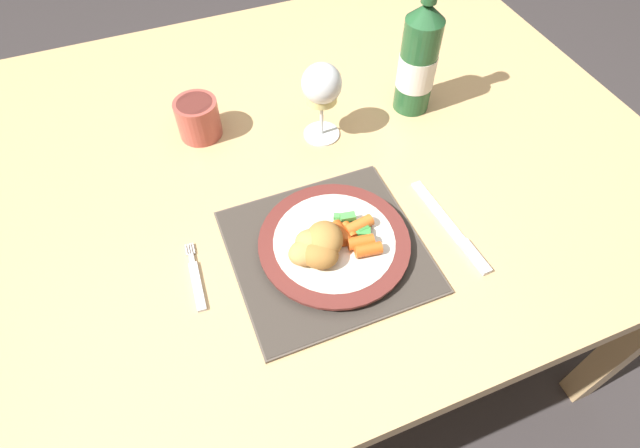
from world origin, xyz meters
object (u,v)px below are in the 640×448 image
wine_glass (322,88)px  drinking_cup (198,118)px  dining_table (303,176)px  table_knife (456,233)px  fork (196,281)px  bottle (418,59)px  dinner_plate (334,243)px

wine_glass → drinking_cup: wine_glass is taller
dining_table → wine_glass: wine_glass is taller
wine_glass → drinking_cup: bearing=157.5°
table_knife → wine_glass: size_ratio=1.36×
fork → bottle: (0.52, 0.26, 0.11)m
dinner_plate → table_knife: 0.21m
bottle → drinking_cup: bearing=169.7°
fork → bottle: 0.59m
fork → table_knife: table_knife is taller
dining_table → dinner_plate: bearing=-98.2°
table_knife → wine_glass: bearing=110.7°
dining_table → bottle: size_ratio=4.78×
dining_table → table_knife: table_knife is taller
dinner_plate → fork: (-0.23, 0.02, -0.01)m
dining_table → dinner_plate: 0.26m
dinner_plate → dining_table: bearing=81.8°
dinner_plate → table_knife: bearing=-13.1°
dining_table → bottle: 0.32m
wine_glass → bottle: bottle is taller
dining_table → bottle: bottle is taller
dining_table → drinking_cup: (-0.17, 0.12, 0.12)m
wine_glass → table_knife: bearing=-69.3°
dining_table → wine_glass: size_ratio=8.51×
dining_table → bottle: bearing=8.5°
dinner_plate → table_knife: dinner_plate is taller
dinner_plate → table_knife: (0.20, -0.05, -0.01)m
bottle → drinking_cup: (-0.43, 0.08, -0.07)m
wine_glass → dining_table: bearing=-153.8°
dining_table → bottle: (0.26, 0.04, 0.19)m
drinking_cup → table_knife: bearing=-50.0°
wine_glass → bottle: size_ratio=0.56×
dining_table → dinner_plate: (-0.03, -0.24, 0.09)m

